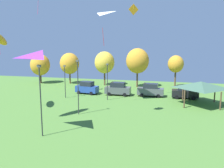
% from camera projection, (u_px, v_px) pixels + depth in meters
% --- Properties ---
extents(kite_flying_7, '(1.47, 1.03, 1.77)m').
position_uv_depth(kite_flying_7, '(134.00, 9.00, 37.48)').
color(kite_flying_7, orange).
extents(kite_flying_8, '(3.56, 2.81, 0.86)m').
position_uv_depth(kite_flying_8, '(43.00, 61.00, 24.39)').
color(kite_flying_8, purple).
extents(kite_flying_9, '(2.99, 2.47, 3.59)m').
position_uv_depth(kite_flying_9, '(100.00, 23.00, 33.14)').
color(kite_flying_9, white).
extents(parked_car_leftmost, '(4.32, 2.35, 2.30)m').
position_uv_depth(parked_car_leftmost, '(87.00, 88.00, 43.76)').
color(parked_car_leftmost, '#234299').
rests_on(parked_car_leftmost, ground).
extents(parked_car_second_from_left, '(4.54, 2.10, 2.35)m').
position_uv_depth(parked_car_second_from_left, '(118.00, 89.00, 42.58)').
color(parked_car_second_from_left, '#4C5156').
rests_on(parked_car_second_from_left, ground).
extents(parked_car_third_from_left, '(4.56, 2.03, 2.29)m').
position_uv_depth(parked_car_third_from_left, '(151.00, 90.00, 41.59)').
color(parked_car_third_from_left, '#4C5156').
rests_on(parked_car_third_from_left, ground).
extents(parked_car_rightmost_in_row, '(4.33, 2.01, 2.24)m').
position_uv_depth(parked_car_rightmost_in_row, '(185.00, 92.00, 39.92)').
color(parked_car_rightmost_in_row, black).
rests_on(parked_car_rightmost_in_row, ground).
extents(park_pavilion, '(6.25, 6.11, 3.60)m').
position_uv_depth(park_pavilion, '(201.00, 85.00, 35.42)').
color(park_pavilion, brown).
rests_on(park_pavilion, ground).
extents(light_post_0, '(0.36, 0.20, 7.14)m').
position_uv_depth(light_post_0, '(78.00, 84.00, 30.48)').
color(light_post_0, '#2D2D33').
rests_on(light_post_0, ground).
extents(light_post_1, '(0.36, 0.20, 7.17)m').
position_uv_depth(light_post_1, '(41.00, 97.00, 23.13)').
color(light_post_1, '#2D2D33').
rests_on(light_post_1, ground).
extents(light_post_2, '(0.36, 0.20, 5.59)m').
position_uv_depth(light_post_2, '(65.00, 79.00, 40.13)').
color(light_post_2, '#2D2D33').
rests_on(light_post_2, ground).
extents(light_post_3, '(0.36, 0.20, 6.01)m').
position_uv_depth(light_post_3, '(107.00, 80.00, 38.49)').
color(light_post_3, '#2D2D33').
rests_on(light_post_3, ground).
extents(treeline_tree_0, '(4.48, 4.48, 6.79)m').
position_uv_depth(treeline_tree_0, '(40.00, 65.00, 55.15)').
color(treeline_tree_0, brown).
rests_on(treeline_tree_0, ground).
extents(treeline_tree_1, '(4.43, 4.43, 7.10)m').
position_uv_depth(treeline_tree_1, '(70.00, 64.00, 54.66)').
color(treeline_tree_1, brown).
rests_on(treeline_tree_1, ground).
extents(treeline_tree_2, '(4.38, 4.38, 7.50)m').
position_uv_depth(treeline_tree_2, '(105.00, 63.00, 52.20)').
color(treeline_tree_2, brown).
rests_on(treeline_tree_2, ground).
extents(treeline_tree_3, '(4.82, 4.82, 8.25)m').
position_uv_depth(treeline_tree_3, '(137.00, 61.00, 49.96)').
color(treeline_tree_3, brown).
rests_on(treeline_tree_3, ground).
extents(treeline_tree_4, '(3.31, 3.31, 6.76)m').
position_uv_depth(treeline_tree_4, '(176.00, 64.00, 50.04)').
color(treeline_tree_4, brown).
rests_on(treeline_tree_4, ground).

